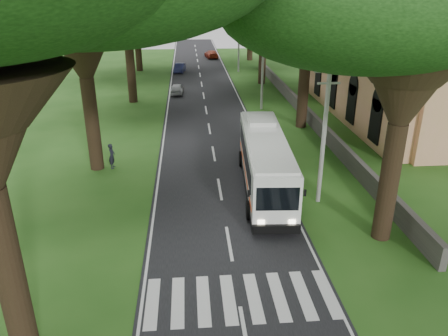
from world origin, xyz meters
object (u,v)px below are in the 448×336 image
(pole_near, at_px, (324,132))
(distant_car_b, at_px, (180,68))
(pedestrian, at_px, (112,156))
(pole_mid, at_px, (263,67))
(pole_far, at_px, (239,41))
(coach_bus, at_px, (265,161))
(church, at_px, (410,65))
(distant_car_c, at_px, (211,54))
(distant_car_a, at_px, (177,89))

(pole_near, distance_m, distant_car_b, 41.20)
(distant_car_b, xyz_separation_m, pedestrian, (-4.21, -34.20, 0.23))
(pole_mid, bearing_deg, pole_near, -90.00)
(pole_mid, xyz_separation_m, pole_far, (0.00, 20.00, 0.00))
(coach_bus, distance_m, distant_car_b, 38.59)
(pole_near, xyz_separation_m, distant_car_b, (-8.26, 40.20, -3.56))
(pole_near, relative_size, pedestrian, 4.67)
(pedestrian, bearing_deg, church, -63.06)
(pole_near, xyz_separation_m, pole_far, (0.00, 40.00, 0.00))
(coach_bus, bearing_deg, pole_mid, 84.87)
(church, relative_size, distant_car_c, 5.50)
(pole_near, relative_size, coach_bus, 0.70)
(pole_near, relative_size, pole_mid, 1.00)
(church, height_order, distant_car_b, church)
(church, bearing_deg, pole_mid, 160.19)
(distant_car_c, bearing_deg, distant_car_b, 59.35)
(church, relative_size, pole_mid, 3.00)
(pole_mid, relative_size, pole_far, 1.00)
(pole_near, xyz_separation_m, pedestrian, (-12.47, 6.00, -3.32))
(church, relative_size, pedestrian, 14.02)
(church, relative_size, distant_car_b, 6.67)
(pole_near, height_order, pole_mid, same)
(distant_car_a, distance_m, distant_car_c, 26.02)
(pole_near, relative_size, distant_car_b, 2.22)
(coach_bus, bearing_deg, pole_far, 89.50)
(coach_bus, distance_m, distant_car_a, 25.64)
(pole_far, distance_m, coach_bus, 38.16)
(distant_car_c, bearing_deg, pole_near, 85.51)
(pole_far, bearing_deg, church, -63.18)
(coach_bus, relative_size, distant_car_c, 2.62)
(coach_bus, relative_size, pedestrian, 6.68)
(church, xyz_separation_m, pedestrian, (-24.83, -9.54, -4.05))
(pole_mid, distance_m, distant_car_b, 22.11)
(pole_far, xyz_separation_m, coach_bus, (-2.80, -37.98, -2.39))
(pole_mid, height_order, pedestrian, pole_mid)
(pole_far, bearing_deg, pedestrian, -110.14)
(pole_mid, bearing_deg, pedestrian, -131.70)
(distant_car_c, height_order, pedestrian, pedestrian)
(pole_near, xyz_separation_m, coach_bus, (-2.80, 2.02, -2.39))
(coach_bus, bearing_deg, church, 45.44)
(pedestrian, bearing_deg, distant_car_a, -4.98)
(pole_near, height_order, pole_far, same)
(coach_bus, bearing_deg, pole_near, -32.14)
(pole_far, relative_size, distant_car_c, 1.83)
(pole_mid, distance_m, pole_far, 20.00)
(pole_mid, distance_m, coach_bus, 18.35)
(church, height_order, distant_car_c, church)
(coach_bus, bearing_deg, distant_car_a, 106.39)
(distant_car_b, bearing_deg, pole_far, 6.67)
(pole_near, bearing_deg, church, 51.50)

